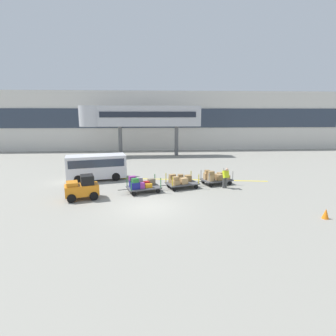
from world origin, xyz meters
TOP-DOWN VIEW (x-y plane):
  - ground_plane at (0.00, 0.00)m, footprint 120.00×120.00m
  - apron_lead_line at (2.85, 6.57)m, footprint 13.97×2.28m
  - terminal_building at (0.00, 25.98)m, footprint 60.85×2.51m
  - jet_bridge at (-1.76, 19.99)m, footprint 15.56×3.00m
  - baggage_tug at (-4.32, 1.82)m, footprint 2.34×1.76m
  - baggage_cart_lead at (-0.52, 3.08)m, footprint 3.08×2.04m
  - baggage_cart_middle at (2.38, 4.02)m, footprint 3.08×2.04m
  - baggage_cart_tail at (5.30, 4.93)m, footprint 3.08×2.04m
  - baggage_handler at (5.73, 3.77)m, footprint 0.51×0.52m
  - shuttle_van at (-4.42, 7.05)m, footprint 5.12×3.00m
  - safety_cone_near at (9.46, -2.41)m, footprint 0.36×0.36m

SIDE VIEW (x-z plane):
  - ground_plane at x=0.00m, z-range 0.00..0.00m
  - apron_lead_line at x=2.85m, z-range 0.00..0.01m
  - safety_cone_near at x=9.46m, z-range 0.00..0.55m
  - baggage_cart_middle at x=2.38m, z-range -0.01..1.09m
  - baggage_cart_tail at x=5.30m, z-range -0.03..1.13m
  - baggage_cart_lead at x=-0.52m, z-range -0.02..1.15m
  - baggage_tug at x=-4.32m, z-range -0.04..1.54m
  - baggage_handler at x=5.73m, z-range 0.08..1.65m
  - shuttle_van at x=-4.42m, z-range 0.19..2.28m
  - terminal_building at x=0.00m, z-range 0.01..8.75m
  - jet_bridge at x=-1.76m, z-range 1.87..8.34m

